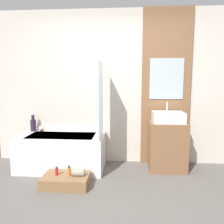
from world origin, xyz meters
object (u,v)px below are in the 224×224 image
wooden_step_bench (66,181)px  vase_tall_dark (33,125)px  vase_round_light (41,129)px  bottle_soap_secondary (69,171)px  bottle_soap_primary (57,171)px  bathtub (62,152)px  sink (168,117)px

wooden_step_bench → vase_tall_dark: bearing=133.0°
wooden_step_bench → vase_round_light: size_ratio=6.49×
vase_round_light → bottle_soap_secondary: bearing=-50.6°
bottle_soap_primary → bottle_soap_secondary: (0.17, 0.00, 0.01)m
bottle_soap_secondary → vase_tall_dark: bearing=134.6°
bathtub → vase_round_light: size_ratio=14.17×
sink → wooden_step_bench: bearing=-154.3°
vase_round_light → bottle_soap_primary: (0.54, -0.87, -0.40)m
sink → bottle_soap_secondary: bearing=-153.6°
wooden_step_bench → vase_round_light: bearing=127.5°
wooden_step_bench → bottle_soap_secondary: (0.05, 0.00, 0.13)m
bottle_soap_primary → sink: bearing=23.9°
wooden_step_bench → vase_tall_dark: size_ratio=2.19×
vase_tall_dark → bottle_soap_primary: vase_tall_dark is taller
bathtub → bottle_soap_secondary: 0.67m
vase_tall_dark → vase_round_light: size_ratio=2.97×
bathtub → vase_tall_dark: bearing=155.5°
vase_round_light → bottle_soap_primary: size_ratio=0.83×
sink → vase_tall_dark: (-2.28, 0.17, -0.19)m
bathtub → vase_tall_dark: (-0.58, 0.27, 0.39)m
wooden_step_bench → vase_tall_dark: (-0.81, 0.87, 0.59)m
vase_tall_dark → wooden_step_bench: bearing=-47.0°
vase_tall_dark → vase_round_light: vase_tall_dark is taller
wooden_step_bench → bottle_soap_primary: 0.18m
vase_round_light → sink: bearing=-4.5°
bathtub → sink: 1.79m
sink → vase_round_light: bearing=175.5°
bathtub → vase_round_light: 0.60m
bathtub → wooden_step_bench: size_ratio=2.18×
sink → bottle_soap_primary: size_ratio=4.16×
bathtub → bottle_soap_primary: size_ratio=11.73×
sink → vase_round_light: 2.15m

